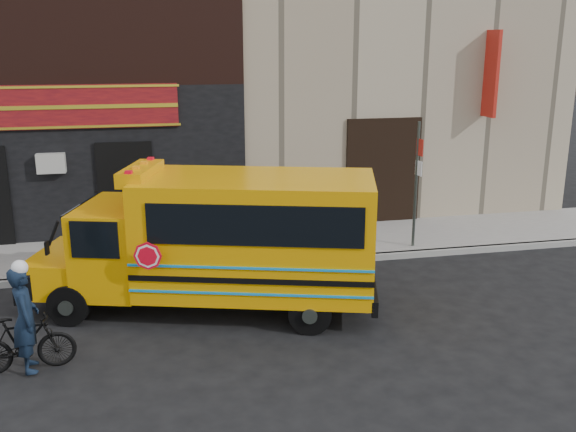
# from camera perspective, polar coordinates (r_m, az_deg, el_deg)

# --- Properties ---
(ground) EXTENTS (120.00, 120.00, 0.00)m
(ground) POSITION_cam_1_polar(r_m,az_deg,el_deg) (13.06, -0.12, -8.43)
(ground) COLOR black
(ground) RESTS_ON ground
(curb) EXTENTS (40.00, 0.20, 0.15)m
(curb) POSITION_cam_1_polar(r_m,az_deg,el_deg) (15.40, -2.14, -4.36)
(curb) COLOR gray
(curb) RESTS_ON ground
(sidewalk) EXTENTS (40.00, 3.00, 0.15)m
(sidewalk) POSITION_cam_1_polar(r_m,az_deg,el_deg) (16.80, -3.04, -2.67)
(sidewalk) COLOR gray
(sidewalk) RESTS_ON ground
(building) EXTENTS (20.00, 10.70, 12.00)m
(building) POSITION_cam_1_polar(r_m,az_deg,el_deg) (22.29, -6.13, 17.48)
(building) COLOR tan
(building) RESTS_ON sidewalk
(school_bus) EXTENTS (7.22, 4.02, 2.92)m
(school_bus) POSITION_cam_1_polar(r_m,az_deg,el_deg) (12.68, -5.79, -1.97)
(school_bus) COLOR black
(school_bus) RESTS_ON ground
(sign_pole) EXTENTS (0.08, 0.29, 3.35)m
(sign_pole) POSITION_cam_1_polar(r_m,az_deg,el_deg) (16.41, 11.35, 2.99)
(sign_pole) COLOR #3D443E
(sign_pole) RESTS_ON ground
(bicycle) EXTENTS (1.64, 0.60, 0.97)m
(bicycle) POSITION_cam_1_polar(r_m,az_deg,el_deg) (11.50, -22.40, -10.45)
(bicycle) COLOR black
(bicycle) RESTS_ON ground
(cyclist) EXTENTS (0.54, 0.72, 1.78)m
(cyclist) POSITION_cam_1_polar(r_m,az_deg,el_deg) (11.28, -22.28, -8.70)
(cyclist) COLOR black
(cyclist) RESTS_ON ground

